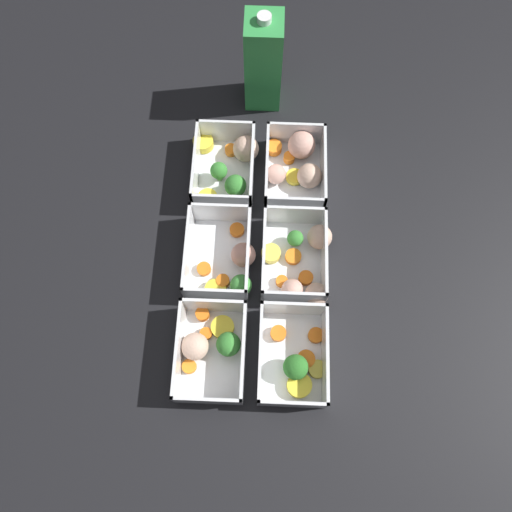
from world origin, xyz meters
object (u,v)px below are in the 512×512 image
container_far_left (297,165)px  juice_carton (264,63)px  container_near_right (211,348)px  container_far_right (295,359)px  container_far_center (300,261)px  container_near_left (229,167)px  container_near_center (226,260)px

container_far_left → juice_carton: juice_carton is taller
container_near_right → juice_carton: 0.51m
container_far_right → container_far_center: bearing=177.5°
container_far_center → juice_carton: juice_carton is taller
container_far_left → container_far_center: same height
container_far_left → juice_carton: 0.19m
container_near_right → container_far_right: 0.13m
container_far_center → juice_carton: bearing=-168.0°
container_near_left → container_far_center: 0.22m
container_near_right → container_far_center: 0.21m
container_near_left → container_far_right: size_ratio=1.14×
container_near_left → container_near_center: same height
container_far_left → container_near_right: bearing=-21.5°
container_near_right → juice_carton: juice_carton is taller
container_near_center → container_far_center: (-0.00, 0.13, -0.00)m
container_far_center → container_far_left: bearing=-177.6°
container_far_center → container_far_right: (0.17, -0.01, -0.00)m
container_near_left → container_far_left: (-0.01, 0.12, -0.00)m
container_near_left → container_near_center: 0.18m
container_near_center → juice_carton: size_ratio=0.80×
container_near_left → container_near_right: bearing=-1.7°
container_near_center → container_far_left: 0.22m
container_near_center → juice_carton: juice_carton is taller
container_near_right → juice_carton: size_ratio=0.78×
container_near_center → container_near_right: same height
container_far_center → juice_carton: 0.37m
container_far_right → juice_carton: juice_carton is taller
container_near_left → container_far_left: bearing=93.9°
container_far_center → juice_carton: size_ratio=0.83×
container_far_center → container_near_right: bearing=-42.6°
container_near_left → container_far_center: size_ratio=1.04×
container_near_left → container_near_center: size_ratio=1.08×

